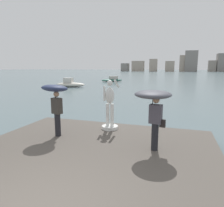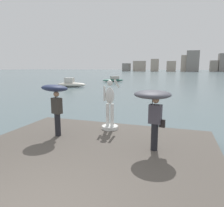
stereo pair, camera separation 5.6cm
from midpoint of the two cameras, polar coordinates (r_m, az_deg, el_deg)
ground_plane at (r=42.69m, az=14.69°, el=5.77°), size 400.00×400.00×0.00m
pier at (r=5.68m, az=-11.74°, el=-19.90°), size 7.91×9.45×0.40m
statue_white_figure at (r=8.65m, az=-0.40°, el=-1.48°), size 0.69×0.91×2.13m
onlooker_left at (r=8.01m, az=-15.33°, el=2.20°), size 1.22×1.24×2.02m
onlooker_right at (r=6.48m, az=11.68°, el=0.62°), size 1.33×1.33×1.92m
boat_near at (r=32.04m, az=-11.27°, el=5.41°), size 4.67×2.19×1.39m
boat_mid at (r=43.01m, az=0.44°, el=6.68°), size 4.49×3.92×1.14m
distant_skyline at (r=148.50m, az=20.09°, el=10.35°), size 72.44×13.27×13.52m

